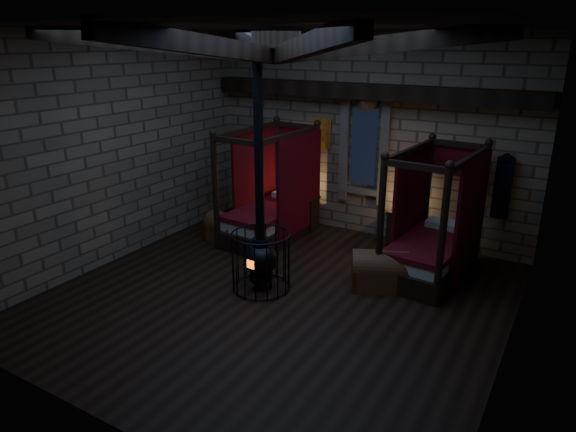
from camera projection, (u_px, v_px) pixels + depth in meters
The scene contains 8 objects.
room at pixel (280, 61), 7.36m from camera, with size 7.02×7.02×4.29m.
bed_left at pixel (271, 211), 10.89m from camera, with size 1.29×2.28×2.31m.
bed_right at pixel (432, 245), 9.17m from camera, with size 1.32×2.26×2.27m.
trunk_left at pixel (225, 229), 10.71m from camera, with size 0.96×0.75×0.62m.
trunk_right at pixel (380, 271), 8.73m from camera, with size 1.09×0.93×0.68m.
nightstand_left at pixel (307, 213), 11.36m from camera, with size 0.48×0.46×0.91m.
nightstand_right at pixel (400, 228), 10.47m from camera, with size 0.51×0.49×0.81m.
stove at pixel (261, 255), 8.58m from camera, with size 0.99×0.99×4.05m.
Camera 1 is at (4.01, -6.46, 4.06)m, focal length 32.00 mm.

